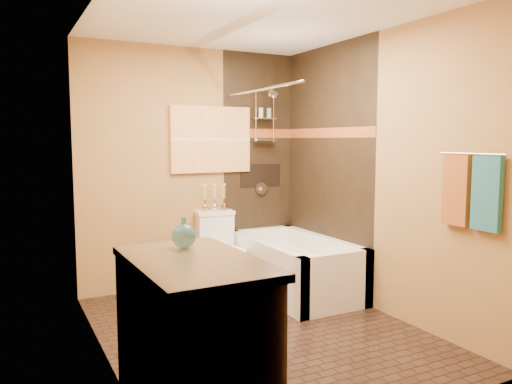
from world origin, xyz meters
TOP-DOWN VIEW (x-y plane):
  - floor at (0.00, 0.00)m, footprint 3.00×3.00m
  - wall_left at (-1.20, 0.00)m, footprint 0.02×3.00m
  - wall_right at (1.20, 0.00)m, footprint 0.02×3.00m
  - wall_back at (0.00, 1.50)m, footprint 2.40×0.02m
  - wall_front at (0.00, -1.50)m, footprint 2.40×0.02m
  - ceiling at (0.00, 0.00)m, footprint 3.00×3.00m
  - alcove_tile_back at (0.78, 1.49)m, footprint 0.85×0.01m
  - alcove_tile_right at (1.19, 0.75)m, footprint 0.01×1.50m
  - mosaic_band_back at (0.78, 1.48)m, footprint 0.85×0.01m
  - mosaic_band_right at (1.18, 0.75)m, footprint 0.01×1.50m
  - alcove_niche at (0.80, 1.48)m, footprint 0.50×0.01m
  - shower_fixtures at (0.80, 1.38)m, footprint 0.24×0.33m
  - curtain_rod at (0.40, 0.75)m, footprint 0.03×1.55m
  - towel_bar at (1.15, -1.05)m, footprint 0.02×0.55m
  - towel_teal at (1.16, -1.18)m, footprint 0.05×0.22m
  - towel_rust at (1.16, -0.92)m, footprint 0.05×0.22m
  - sunset_painting at (0.20, 1.48)m, footprint 0.90×0.04m
  - vanity_mirror at (-1.19, -1.00)m, footprint 0.01×1.00m
  - bathtub at (0.80, 0.75)m, footprint 0.80×1.50m
  - toilet at (0.20, 1.21)m, footprint 0.42×0.61m
  - vanity at (-0.92, -1.00)m, footprint 0.65×1.04m
  - teal_bottle at (-0.87, -0.73)m, footprint 0.15×0.15m
  - bud_vases at (0.20, 1.39)m, footprint 0.28×0.06m

SIDE VIEW (x-z plane):
  - floor at x=0.00m, z-range 0.00..0.00m
  - bathtub at x=0.80m, z-range -0.05..0.50m
  - toilet at x=0.20m, z-range 0.00..0.80m
  - vanity at x=-0.92m, z-range 0.00..0.92m
  - bud_vases at x=0.20m, z-range 0.81..1.08m
  - teal_bottle at x=-0.87m, z-range 0.89..1.12m
  - alcove_niche at x=0.80m, z-range 1.02..1.27m
  - towel_teal at x=1.16m, z-range 0.92..1.44m
  - towel_rust at x=1.16m, z-range 0.92..1.44m
  - wall_left at x=-1.20m, z-range 0.00..2.50m
  - wall_right at x=1.20m, z-range 0.00..2.50m
  - wall_back at x=0.00m, z-range 0.00..2.50m
  - wall_front at x=0.00m, z-range 0.00..2.50m
  - alcove_tile_back at x=0.78m, z-range 0.00..2.50m
  - alcove_tile_right at x=1.19m, z-range 0.00..2.50m
  - towel_bar at x=1.15m, z-range 1.44..1.46m
  - vanity_mirror at x=-1.19m, z-range 1.05..1.95m
  - sunset_painting at x=0.20m, z-range 1.20..1.90m
  - mosaic_band_back at x=0.78m, z-range 1.57..1.67m
  - mosaic_band_right at x=1.18m, z-range 1.57..1.67m
  - shower_fixtures at x=0.80m, z-range 1.08..2.25m
  - curtain_rod at x=0.40m, z-range 2.01..2.03m
  - ceiling at x=0.00m, z-range 2.50..2.50m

